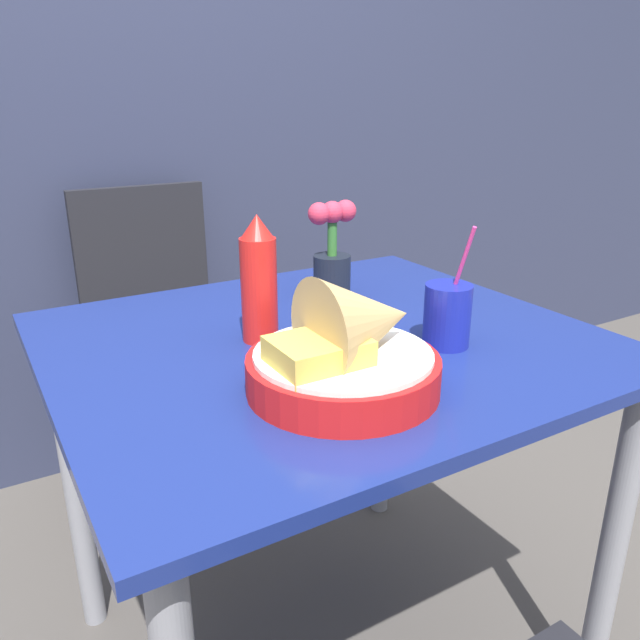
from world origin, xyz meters
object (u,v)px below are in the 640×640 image
object	(u,v)px
flower_vase	(332,255)
chair_far_window	(156,316)
ketchup_bottle	(259,281)
drink_cup	(447,317)
food_basket	(350,350)

from	to	relation	value
flower_vase	chair_far_window	bearing A→B (deg)	106.65
ketchup_bottle	drink_cup	size ratio (longest dim) A/B	1.02
drink_cup	flower_vase	distance (m)	0.34
chair_far_window	flower_vase	distance (m)	0.78
drink_cup	flower_vase	bearing A→B (deg)	94.41
flower_vase	ketchup_bottle	bearing A→B (deg)	-148.23
chair_far_window	food_basket	distance (m)	1.13
chair_far_window	flower_vase	size ratio (longest dim) A/B	4.46
chair_far_window	flower_vase	bearing A→B (deg)	-73.35
chair_far_window	flower_vase	xyz separation A→B (m)	(0.21, -0.69, 0.31)
chair_far_window	food_basket	xyz separation A→B (m)	(-0.01, -1.09, 0.28)
chair_far_window	drink_cup	world-z (taller)	drink_cup
food_basket	ketchup_bottle	world-z (taller)	ketchup_bottle
food_basket	ketchup_bottle	size ratio (longest dim) A/B	1.27
chair_far_window	ketchup_bottle	bearing A→B (deg)	-92.64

